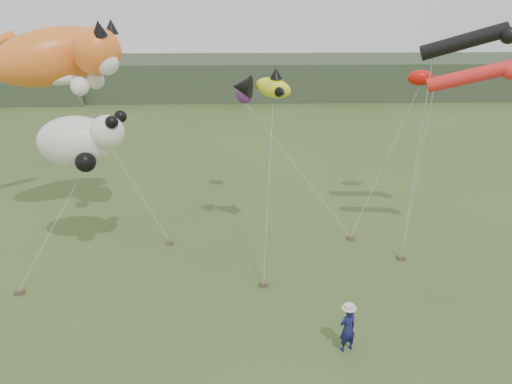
# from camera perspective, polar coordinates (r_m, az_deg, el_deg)

# --- Properties ---
(ground) EXTENTS (120.00, 120.00, 0.00)m
(ground) POSITION_cam_1_polar(r_m,az_deg,el_deg) (16.94, 3.39, -16.80)
(ground) COLOR #385123
(ground) RESTS_ON ground
(headland) EXTENTS (90.00, 13.00, 4.00)m
(headland) POSITION_cam_1_polar(r_m,az_deg,el_deg) (58.60, -3.55, 12.94)
(headland) COLOR #2D3D28
(headland) RESTS_ON ground
(festival_attendant) EXTENTS (0.68, 0.57, 1.58)m
(festival_attendant) POSITION_cam_1_polar(r_m,az_deg,el_deg) (16.41, 10.41, -15.12)
(festival_attendant) COLOR #151851
(festival_attendant) RESTS_ON ground
(sandbag_anchors) EXTENTS (15.54, 4.38, 0.16)m
(sandbag_anchors) POSITION_cam_1_polar(r_m,az_deg,el_deg) (21.23, -1.07, -7.89)
(sandbag_anchors) COLOR brown
(sandbag_anchors) RESTS_ON ground
(cat_kite) EXTENTS (7.15, 4.88, 3.26)m
(cat_kite) POSITION_cam_1_polar(r_m,az_deg,el_deg) (23.88, -21.24, 14.25)
(cat_kite) COLOR orange
(cat_kite) RESTS_ON ground
(fish_kite) EXTENTS (2.59, 1.68, 1.31)m
(fish_kite) POSITION_cam_1_polar(r_m,az_deg,el_deg) (20.47, 0.64, 11.94)
(fish_kite) COLOR yellow
(fish_kite) RESTS_ON ground
(tube_kites) EXTENTS (3.79, 3.13, 2.69)m
(tube_kites) POSITION_cam_1_polar(r_m,az_deg,el_deg) (22.46, 23.61, 14.18)
(tube_kites) COLOR black
(tube_kites) RESTS_ON ground
(panda_kite) EXTENTS (3.60, 2.33, 2.23)m
(panda_kite) POSITION_cam_1_polar(r_m,az_deg,el_deg) (21.02, -19.38, 5.54)
(panda_kite) COLOR white
(panda_kite) RESTS_ON ground
(misc_kites) EXTENTS (9.48, 1.59, 1.74)m
(misc_kites) POSITION_cam_1_polar(r_m,az_deg,el_deg) (25.14, 10.14, 12.01)
(misc_kites) COLOR red
(misc_kites) RESTS_ON ground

